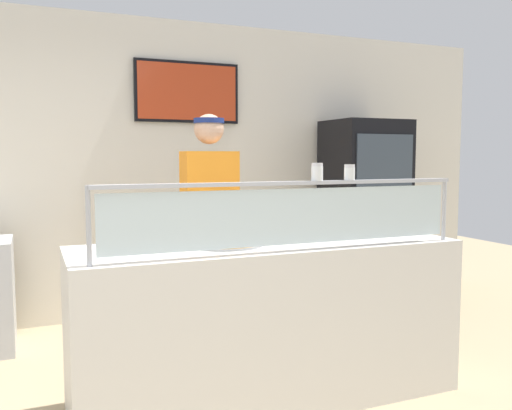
# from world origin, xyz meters

# --- Properties ---
(ground_plane) EXTENTS (12.00, 12.00, 0.00)m
(ground_plane) POSITION_xyz_m (1.15, 1.00, 0.00)
(ground_plane) COLOR tan
(ground_plane) RESTS_ON ground
(shop_rear_unit) EXTENTS (6.70, 0.13, 2.70)m
(shop_rear_unit) POSITION_xyz_m (1.15, 2.41, 1.36)
(shop_rear_unit) COLOR silver
(shop_rear_unit) RESTS_ON ground
(serving_counter) EXTENTS (2.30, 0.73, 0.95)m
(serving_counter) POSITION_xyz_m (1.15, 0.36, 0.47)
(serving_counter) COLOR silver
(serving_counter) RESTS_ON ground
(sneeze_guard) EXTENTS (2.12, 0.06, 0.38)m
(sneeze_guard) POSITION_xyz_m (1.15, 0.06, 1.20)
(sneeze_guard) COLOR #B2B5BC
(sneeze_guard) RESTS_ON serving_counter
(pizza_tray) EXTENTS (0.44, 0.44, 0.04)m
(pizza_tray) POSITION_xyz_m (0.89, 0.39, 0.97)
(pizza_tray) COLOR #9EA0A8
(pizza_tray) RESTS_ON serving_counter
(pizza_server) EXTENTS (0.13, 0.29, 0.01)m
(pizza_server) POSITION_xyz_m (0.90, 0.37, 0.99)
(pizza_server) COLOR #ADAFB7
(pizza_server) RESTS_ON pizza_tray
(parmesan_shaker) EXTENTS (0.06, 0.06, 0.10)m
(parmesan_shaker) POSITION_xyz_m (1.31, 0.06, 1.37)
(parmesan_shaker) COLOR white
(parmesan_shaker) RESTS_ON sneeze_guard
(pepper_flake_shaker) EXTENTS (0.06, 0.06, 0.09)m
(pepper_flake_shaker) POSITION_xyz_m (1.51, 0.06, 1.37)
(pepper_flake_shaker) COLOR white
(pepper_flake_shaker) RESTS_ON sneeze_guard
(worker_figure) EXTENTS (0.41, 0.50, 1.76)m
(worker_figure) POSITION_xyz_m (1.03, 1.10, 1.01)
(worker_figure) COLOR #23232D
(worker_figure) RESTS_ON ground
(drink_fridge) EXTENTS (0.72, 0.65, 1.82)m
(drink_fridge) POSITION_xyz_m (2.91, 1.97, 0.91)
(drink_fridge) COLOR black
(drink_fridge) RESTS_ON ground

